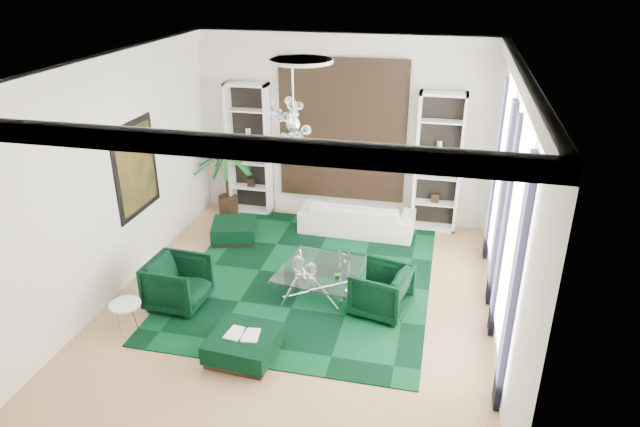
% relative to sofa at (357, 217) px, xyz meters
% --- Properties ---
extents(floor, '(6.00, 7.00, 0.02)m').
position_rel_sofa_xyz_m(floor, '(-0.46, -2.78, -0.34)').
color(floor, tan).
rests_on(floor, ground).
extents(ceiling, '(6.00, 7.00, 0.02)m').
position_rel_sofa_xyz_m(ceiling, '(-0.46, -2.78, 3.48)').
color(ceiling, white).
rests_on(ceiling, ground).
extents(wall_back, '(6.00, 0.02, 3.80)m').
position_rel_sofa_xyz_m(wall_back, '(-0.46, 0.73, 1.57)').
color(wall_back, silver).
rests_on(wall_back, ground).
extents(wall_front, '(6.00, 0.02, 3.80)m').
position_rel_sofa_xyz_m(wall_front, '(-0.46, -6.29, 1.57)').
color(wall_front, silver).
rests_on(wall_front, ground).
extents(wall_left, '(0.02, 7.00, 3.80)m').
position_rel_sofa_xyz_m(wall_left, '(-3.47, -2.78, 1.57)').
color(wall_left, silver).
rests_on(wall_left, ground).
extents(wall_right, '(0.02, 7.00, 3.80)m').
position_rel_sofa_xyz_m(wall_right, '(2.55, -2.78, 1.57)').
color(wall_right, silver).
rests_on(wall_right, ground).
extents(crown_molding, '(6.00, 7.00, 0.18)m').
position_rel_sofa_xyz_m(crown_molding, '(-0.46, -2.78, 3.37)').
color(crown_molding, white).
rests_on(crown_molding, ceiling).
extents(ceiling_medallion, '(0.90, 0.90, 0.05)m').
position_rel_sofa_xyz_m(ceiling_medallion, '(-0.46, -2.48, 3.44)').
color(ceiling_medallion, white).
rests_on(ceiling_medallion, ceiling).
extents(tapestry, '(2.50, 0.06, 2.80)m').
position_rel_sofa_xyz_m(tapestry, '(-0.46, 0.68, 1.57)').
color(tapestry, black).
rests_on(tapestry, wall_back).
extents(shelving_left, '(0.90, 0.38, 2.80)m').
position_rel_sofa_xyz_m(shelving_left, '(-2.41, 0.53, 1.07)').
color(shelving_left, white).
rests_on(shelving_left, floor).
extents(shelving_right, '(0.90, 0.38, 2.80)m').
position_rel_sofa_xyz_m(shelving_right, '(1.49, 0.53, 1.07)').
color(shelving_right, white).
rests_on(shelving_right, floor).
extents(painting, '(0.04, 1.30, 1.60)m').
position_rel_sofa_xyz_m(painting, '(-3.43, -2.18, 1.52)').
color(painting, black).
rests_on(painting, wall_left).
extents(window_near, '(0.03, 1.10, 2.90)m').
position_rel_sofa_xyz_m(window_near, '(2.53, -3.68, 1.57)').
color(window_near, white).
rests_on(window_near, wall_right).
extents(curtain_near_a, '(0.07, 0.30, 3.25)m').
position_rel_sofa_xyz_m(curtain_near_a, '(2.49, -4.46, 1.32)').
color(curtain_near_a, black).
rests_on(curtain_near_a, floor).
extents(curtain_near_b, '(0.07, 0.30, 3.25)m').
position_rel_sofa_xyz_m(curtain_near_b, '(2.49, -2.90, 1.32)').
color(curtain_near_b, black).
rests_on(curtain_near_b, floor).
extents(window_far, '(0.03, 1.10, 2.90)m').
position_rel_sofa_xyz_m(window_far, '(2.53, -1.28, 1.57)').
color(window_far, white).
rests_on(window_far, wall_right).
extents(curtain_far_a, '(0.07, 0.30, 3.25)m').
position_rel_sofa_xyz_m(curtain_far_a, '(2.49, -2.06, 1.32)').
color(curtain_far_a, black).
rests_on(curtain_far_a, floor).
extents(curtain_far_b, '(0.07, 0.30, 3.25)m').
position_rel_sofa_xyz_m(curtain_far_b, '(2.49, -0.50, 1.32)').
color(curtain_far_b, black).
rests_on(curtain_far_b, floor).
extents(rug, '(4.20, 5.00, 0.02)m').
position_rel_sofa_xyz_m(rug, '(-0.54, -1.97, -0.32)').
color(rug, black).
rests_on(rug, floor).
extents(sofa, '(2.28, 0.93, 0.66)m').
position_rel_sofa_xyz_m(sofa, '(0.00, 0.00, 0.00)').
color(sofa, white).
rests_on(sofa, floor).
extents(armchair_left, '(0.91, 0.89, 0.80)m').
position_rel_sofa_xyz_m(armchair_left, '(-2.32, -3.27, 0.07)').
color(armchair_left, black).
rests_on(armchair_left, floor).
extents(armchair_right, '(1.01, 0.99, 0.76)m').
position_rel_sofa_xyz_m(armchair_right, '(0.83, -2.74, 0.05)').
color(armchair_right, black).
rests_on(armchair_right, floor).
extents(coffee_table, '(1.49, 1.49, 0.45)m').
position_rel_sofa_xyz_m(coffee_table, '(-0.18, -2.43, -0.11)').
color(coffee_table, white).
rests_on(coffee_table, floor).
extents(ottoman_side, '(1.02, 1.02, 0.37)m').
position_rel_sofa_xyz_m(ottoman_side, '(-2.29, -0.90, -0.15)').
color(ottoman_side, black).
rests_on(ottoman_side, floor).
extents(ottoman_front, '(0.95, 0.95, 0.36)m').
position_rel_sofa_xyz_m(ottoman_front, '(-0.87, -4.27, -0.15)').
color(ottoman_front, black).
rests_on(ottoman_front, floor).
extents(book, '(0.47, 0.31, 0.03)m').
position_rel_sofa_xyz_m(book, '(-0.87, -4.27, 0.04)').
color(book, white).
rests_on(book, ottoman_front).
extents(side_table, '(0.52, 0.52, 0.44)m').
position_rel_sofa_xyz_m(side_table, '(-2.77, -4.06, -0.11)').
color(side_table, white).
rests_on(side_table, floor).
extents(palm, '(1.62, 1.62, 2.28)m').
position_rel_sofa_xyz_m(palm, '(-2.88, 0.32, 0.81)').
color(palm, '#19591E').
rests_on(palm, floor).
extents(chandelier, '(1.13, 1.13, 0.77)m').
position_rel_sofa_xyz_m(chandelier, '(-0.60, -2.46, 2.52)').
color(chandelier, white).
rests_on(chandelier, ceiling).
extents(table_plant, '(0.14, 0.11, 0.24)m').
position_rel_sofa_xyz_m(table_plant, '(0.14, -2.70, 0.24)').
color(table_plant, '#19591E').
rests_on(table_plant, coffee_table).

